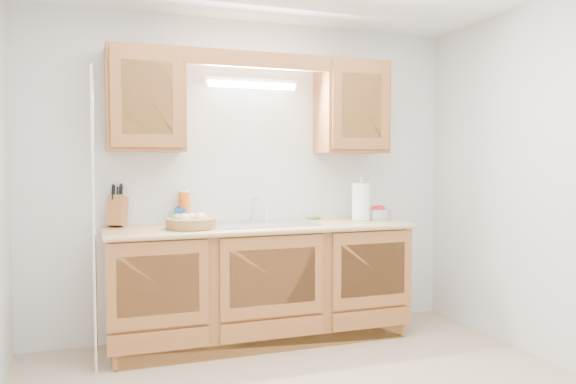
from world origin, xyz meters
name	(u,v)px	position (x,y,z in m)	size (l,w,h in m)	color
room	(322,185)	(0.00, 0.00, 1.25)	(3.52, 3.50, 2.50)	tan
base_cabinets	(260,284)	(0.00, 1.20, 0.44)	(2.20, 0.60, 0.86)	#97582C
countertop	(261,227)	(0.00, 1.19, 0.88)	(2.30, 0.63, 0.04)	tan
upper_cabinet_left	(145,100)	(-0.83, 1.33, 1.83)	(0.55, 0.33, 0.75)	#97582C
upper_cabinet_right	(351,108)	(0.83, 1.33, 1.83)	(0.55, 0.33, 0.75)	#97582C
valance	(260,60)	(0.00, 1.19, 2.14)	(2.20, 0.05, 0.12)	#97582C
fluorescent_fixture	(252,83)	(0.00, 1.42, 2.00)	(0.76, 0.08, 0.08)	white
sink	(260,234)	(0.00, 1.21, 0.83)	(0.84, 0.46, 0.36)	#9E9EA3
wire_shelf_pole	(94,220)	(-1.20, 0.94, 1.00)	(0.03, 0.03, 2.00)	silver
outlet_plate	(355,188)	(0.95, 1.49, 1.15)	(0.08, 0.01, 0.12)	white
fruit_basket	(191,222)	(-0.54, 1.12, 0.95)	(0.45, 0.45, 0.11)	#A27341
knife_block	(117,211)	(-1.03, 1.42, 1.02)	(0.17, 0.22, 0.33)	#97582C
orange_canister	(184,207)	(-0.54, 1.43, 1.03)	(0.09, 0.09, 0.26)	orange
soap_bottle	(181,212)	(-0.56, 1.43, 1.00)	(0.09, 0.09, 0.19)	#224DAA
sponge	(314,218)	(0.54, 1.44, 0.91)	(0.12, 0.10, 0.02)	#CC333F
paper_towel	(361,202)	(0.85, 1.19, 1.05)	(0.18, 0.18, 0.36)	silver
apple_bowl	(377,213)	(1.03, 1.25, 0.95)	(0.28, 0.28, 0.12)	silver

